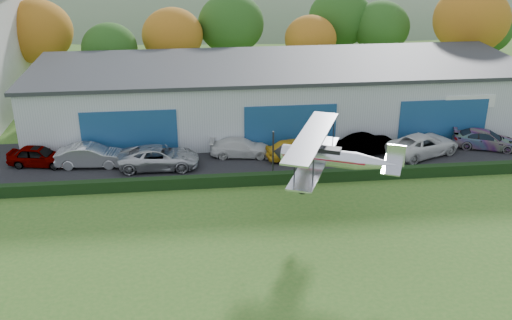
{
  "coord_description": "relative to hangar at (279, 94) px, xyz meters",
  "views": [
    {
      "loc": [
        -2.21,
        -19.56,
        17.44
      ],
      "look_at": [
        1.33,
        12.49,
        3.43
      ],
      "focal_mm": 41.54,
      "sensor_mm": 36.0,
      "label": 1
    }
  ],
  "objects": [
    {
      "name": "car_7",
      "position": [
        15.02,
        -7.34,
        -1.9
      ],
      "size": [
        5.27,
        3.53,
        1.42
      ],
      "primitive_type": "imported",
      "rotation": [
        0.0,
        0.0,
        1.22
      ],
      "color": "gray",
      "rests_on": "apron"
    },
    {
      "name": "biplane",
      "position": [
        0.36,
        -17.4,
        1.63
      ],
      "size": [
        7.64,
        8.4,
        3.21
      ],
      "rotation": [
        0.0,
        0.0,
        -0.41
      ],
      "color": "silver"
    },
    {
      "name": "car_6",
      "position": [
        9.76,
        -8.08,
        -1.81
      ],
      "size": [
        6.28,
        4.61,
        1.59
      ],
      "primitive_type": "imported",
      "rotation": [
        0.0,
        0.0,
        1.96
      ],
      "color": "silver",
      "rests_on": "apron"
    },
    {
      "name": "distant_hills",
      "position": [
        -9.38,
        112.02,
        -15.7
      ],
      "size": [
        430.0,
        196.0,
        56.0
      ],
      "color": "#4C6642",
      "rests_on": "ground"
    },
    {
      "name": "tree_belt",
      "position": [
        -4.15,
        12.64,
        2.95
      ],
      "size": [
        75.7,
        13.22,
        10.12
      ],
      "color": "#3D2614",
      "rests_on": "ground"
    },
    {
      "name": "car_0",
      "position": [
        -18.45,
        -7.0,
        -1.87
      ],
      "size": [
        4.59,
        2.53,
        1.48
      ],
      "primitive_type": "imported",
      "rotation": [
        0.0,
        0.0,
        1.38
      ],
      "color": "gray",
      "rests_on": "apron"
    },
    {
      "name": "car_1",
      "position": [
        -14.7,
        -7.51,
        -1.8
      ],
      "size": [
        4.99,
        2.03,
        1.61
      ],
      "primitive_type": "imported",
      "rotation": [
        0.0,
        0.0,
        1.5
      ],
      "color": "silver",
      "rests_on": "apron"
    },
    {
      "name": "apron",
      "position": [
        -2.0,
        -6.98,
        -2.63
      ],
      "size": [
        48.0,
        9.0,
        0.05
      ],
      "primitive_type": "cube",
      "color": "black",
      "rests_on": "ground"
    },
    {
      "name": "hangar",
      "position": [
        0.0,
        0.0,
        0.0
      ],
      "size": [
        40.6,
        12.6,
        5.3
      ],
      "color": "#B2B7BC",
      "rests_on": "ground"
    },
    {
      "name": "car_5",
      "position": [
        5.67,
        -7.51,
        -1.84
      ],
      "size": [
        4.88,
        2.74,
        1.52
      ],
      "primitive_type": "imported",
      "rotation": [
        0.0,
        0.0,
        1.83
      ],
      "color": "gray",
      "rests_on": "apron"
    },
    {
      "name": "car_2",
      "position": [
        -9.82,
        -8.36,
        -1.81
      ],
      "size": [
        5.77,
        2.77,
        1.59
      ],
      "primitive_type": "imported",
      "rotation": [
        0.0,
        0.0,
        1.55
      ],
      "color": "silver",
      "rests_on": "apron"
    },
    {
      "name": "hedge",
      "position": [
        -2.0,
        -11.78,
        -2.26
      ],
      "size": [
        46.0,
        0.6,
        0.8
      ],
      "primitive_type": "cube",
      "color": "black",
      "rests_on": "ground"
    },
    {
      "name": "car_3",
      "position": [
        -3.82,
        -6.85,
        -1.94
      ],
      "size": [
        4.78,
        2.42,
        1.33
      ],
      "primitive_type": "imported",
      "rotation": [
        0.0,
        0.0,
        1.45
      ],
      "color": "silver",
      "rests_on": "apron"
    },
    {
      "name": "car_4",
      "position": [
        0.1,
        -7.74,
        -1.86
      ],
      "size": [
        4.65,
        2.58,
        1.5
      ],
      "primitive_type": "imported",
      "rotation": [
        0.0,
        0.0,
        1.76
      ],
      "color": "gold",
      "rests_on": "apron"
    }
  ]
}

